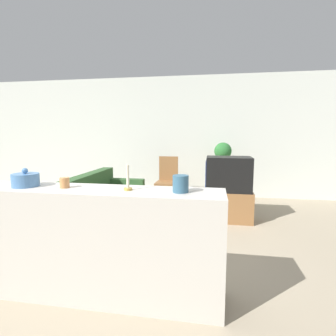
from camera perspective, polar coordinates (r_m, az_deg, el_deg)
The scene contains 13 objects.
ground_plane at distance 3.16m, azimuth -13.20°, elevation -19.53°, with size 14.00×14.00×0.00m, color tan.
wall_back at distance 6.12m, azimuth -0.97°, elevation 6.82°, with size 9.00×0.06×2.70m.
couch at distance 4.43m, azimuth -14.53°, elevation -7.90°, with size 0.85×2.09×0.75m.
tv_stand at distance 4.48m, azimuth 12.86°, elevation -7.92°, with size 0.78×0.49×0.50m.
television at distance 4.37m, azimuth 12.98°, elevation -1.25°, with size 0.73×0.46×0.56m.
wooden_chair at distance 5.38m, azimuth -0.08°, elevation -2.21°, with size 0.44×0.44×0.95m.
plant_stand at distance 5.71m, azimuth 11.68°, elevation -3.08°, with size 0.20×0.20×0.78m.
potted_plant at distance 5.63m, azimuth 11.86°, elevation 3.33°, with size 0.36×0.36×0.46m.
foreground_counter at distance 2.52m, azimuth -18.49°, elevation -14.97°, with size 2.49×0.44×0.96m.
decorative_bowl at distance 2.64m, azimuth -28.59°, elevation -2.26°, with size 0.23×0.23×0.17m.
candle_jar at distance 2.43m, azimuth -21.59°, elevation -2.99°, with size 0.08×0.08×0.09m.
candlestick at distance 2.19m, azimuth -8.73°, elevation -3.12°, with size 0.07×0.07×0.21m.
coffee_tin at distance 2.09m, azimuth 2.76°, elevation -3.45°, with size 0.13×0.13×0.14m.
Camera 1 is at (1.13, -2.58, 1.43)m, focal length 28.00 mm.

